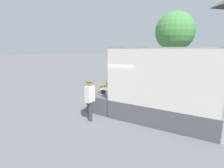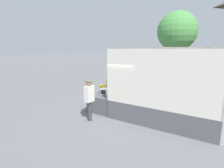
{
  "view_description": "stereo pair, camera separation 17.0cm",
  "coord_description": "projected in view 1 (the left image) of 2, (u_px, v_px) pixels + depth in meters",
  "views": [
    {
      "loc": [
        4.12,
        -7.58,
        3.17
      ],
      "look_at": [
        -0.35,
        -0.2,
        1.4
      ],
      "focal_mm": 28.0,
      "sensor_mm": 36.0,
      "label": 1
    },
    {
      "loc": [
        4.26,
        -7.49,
        3.17
      ],
      "look_at": [
        -0.35,
        -0.2,
        1.4
      ],
      "focal_mm": 28.0,
      "sensor_mm": 36.0,
      "label": 2
    }
  ],
  "objects": [
    {
      "name": "microwave",
      "position": [
        106.0,
        92.0,
        8.88
      ],
      "size": [
        0.48,
        0.36,
        0.31
      ],
      "color": "white",
      "rests_on": "tailgate_deck"
    },
    {
      "name": "worker_person",
      "position": [
        90.0,
        96.0,
        7.56
      ],
      "size": [
        0.33,
        0.44,
        1.83
      ],
      "color": "#38383D",
      "rests_on": "ground"
    },
    {
      "name": "portable_generator",
      "position": [
        114.0,
        87.0,
        9.55
      ],
      "size": [
        0.72,
        0.43,
        0.64
      ],
      "color": "black",
      "rests_on": "tailgate_deck"
    },
    {
      "name": "orange_bucket",
      "position": [
        102.0,
        88.0,
        9.44
      ],
      "size": [
        0.33,
        0.33,
        0.4
      ],
      "color": "yellow",
      "rests_on": "tailgate_deck"
    },
    {
      "name": "ground_plane",
      "position": [
        120.0,
        110.0,
        9.08
      ],
      "size": [
        160.0,
        160.0,
        0.0
      ],
      "primitive_type": "plane",
      "color": "slate"
    },
    {
      "name": "box_truck",
      "position": [
        203.0,
        106.0,
        6.98
      ],
      "size": [
        6.63,
        2.29,
        3.21
      ],
      "color": "#B2B2B7",
      "rests_on": "ground"
    },
    {
      "name": "street_tree",
      "position": [
        175.0,
        32.0,
        15.6
      ],
      "size": [
        3.47,
        3.47,
        6.39
      ],
      "color": "brown",
      "rests_on": "ground"
    },
    {
      "name": "tailgate_deck",
      "position": [
        109.0,
        101.0,
        9.33
      ],
      "size": [
        1.3,
        2.18,
        0.85
      ],
      "primitive_type": "cube",
      "color": "#4C4C51",
      "rests_on": "ground"
    }
  ]
}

